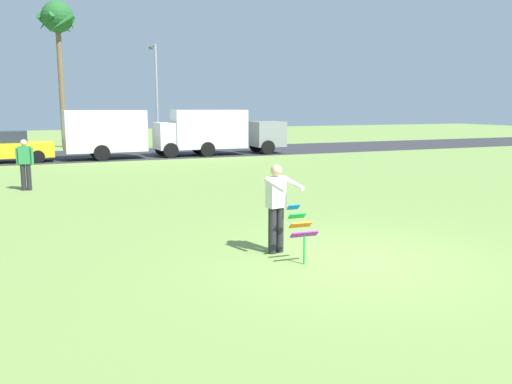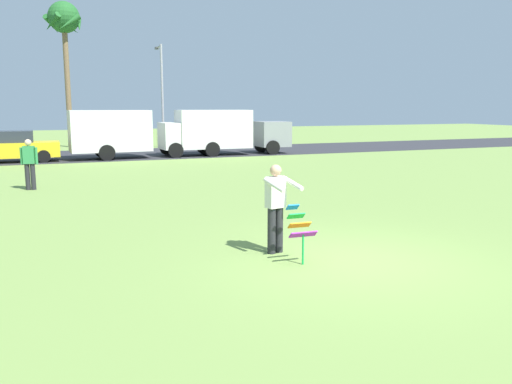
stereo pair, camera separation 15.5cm
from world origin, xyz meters
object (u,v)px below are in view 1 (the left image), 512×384
Objects in this scene: parked_truck_white_box at (121,133)px; palm_tree_right_near at (58,24)px; kite_held at (301,226)px; parked_car_yellow at (9,147)px; person_walker_near at (25,163)px; person_kite_flyer at (277,205)px; parked_truck_grey_van at (222,131)px; streetlight_pole at (156,89)px.

parked_truck_white_box is 0.69× the size of palm_tree_right_near.
kite_held is 0.24× the size of parked_car_yellow.
person_walker_near is (0.88, -10.06, 0.16)m from parked_car_yellow.
person_kite_flyer and person_walker_near have the same top height.
kite_held is 21.80m from parked_car_yellow.
person_kite_flyer is at bearing -106.37° from parked_truck_grey_van.
parked_car_yellow is at bearing -179.99° from parked_truck_white_box.
kite_held is 21.08m from parked_truck_white_box.
kite_held is at bearing -97.15° from streetlight_pole.
streetlight_pole is at bearing 37.94° from parked_car_yellow.
parked_car_yellow is at bearing 105.00° from person_kite_flyer.
streetlight_pole is at bearing -23.77° from palm_tree_right_near.
parked_truck_white_box is 0.97× the size of streetlight_pole.
palm_tree_right_near is at bearing 83.46° from person_walker_near.
parked_truck_white_box is 11.11m from person_walker_near.
kite_held is 0.15× the size of parked_truck_grey_van.
parked_truck_white_box is 1.00× the size of parked_truck_grey_van.
parked_truck_grey_van is 3.90× the size of person_walker_near.
parked_truck_white_box is 12.20m from palm_tree_right_near.
streetlight_pole is (5.99, -2.64, -4.32)m from palm_tree_right_near.
streetlight_pole is (-2.30, 7.13, 2.59)m from parked_truck_grey_van.
parked_car_yellow is 0.60× the size of streetlight_pole.
person_walker_near is (-4.57, 10.30, -0.02)m from person_kite_flyer.
kite_held is at bearing -78.02° from person_kite_flyer.
parked_truck_grey_van is (5.98, 20.36, 0.46)m from person_kite_flyer.
parked_truck_white_box is (-0.03, 21.07, 0.74)m from kite_held.
parked_car_yellow is 5.61m from parked_truck_white_box.
kite_held is at bearing -85.46° from palm_tree_right_near.
person_walker_near is (-8.26, -17.19, -3.06)m from streetlight_pole.
person_kite_flyer is at bearing -85.64° from palm_tree_right_near.
palm_tree_right_near is (-2.45, 30.83, 7.65)m from kite_held.
person_kite_flyer is at bearing -90.34° from parked_truck_white_box.
palm_tree_right_near reaches higher than person_walker_near.
parked_truck_white_box reaches higher than parked_car_yellow.
parked_car_yellow is 0.62× the size of parked_truck_white_box.
palm_tree_right_near is 7.84m from streetlight_pole.
person_kite_flyer reaches higher than kite_held.
parked_car_yellow is 12.74m from palm_tree_right_near.
palm_tree_right_near is at bearing 72.09° from parked_car_yellow.
palm_tree_right_near is at bearing 103.92° from parked_truck_white_box.
person_walker_near is at bearing -84.98° from parked_car_yellow.
person_kite_flyer is 27.90m from streetlight_pole.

